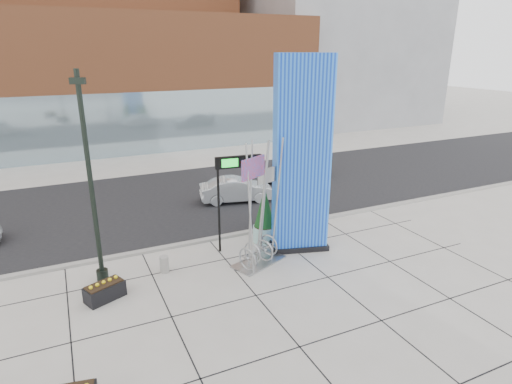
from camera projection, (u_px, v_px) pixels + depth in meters
name	position (u px, v px, depth m)	size (l,w,h in m)	color
ground	(219.00, 288.00, 15.40)	(160.00, 160.00, 0.00)	#9E9991
street_asphalt	(158.00, 202.00, 24.00)	(80.00, 12.00, 0.02)	black
curb_edge	(188.00, 243.00, 18.83)	(80.00, 0.30, 0.12)	gray
tower_podium	(121.00, 82.00, 37.28)	(34.00, 10.00, 11.00)	brown
tower_glass_front	(134.00, 124.00, 34.10)	(34.00, 0.60, 5.00)	#8CA5B2
building_grey_parking	(330.00, 42.00, 50.45)	(20.00, 18.00, 18.00)	slate
blue_pylon	(302.00, 161.00, 17.30)	(2.62, 1.69, 8.07)	#0D35CB
lamp_post	(93.00, 202.00, 14.88)	(0.52, 0.42, 7.61)	black
public_art_sculpture	(259.00, 232.00, 16.85)	(2.46, 1.86, 5.02)	#A1A4A6
concrete_bollard	(164.00, 264.00, 16.42)	(0.34, 0.34, 0.66)	gray
overhead_street_sign	(234.00, 170.00, 17.40)	(1.94, 0.39, 4.11)	black
round_planter_east	(284.00, 207.00, 19.97)	(0.99, 0.99, 2.47)	#94C7C1
round_planter_mid	(296.00, 208.00, 20.24)	(0.89, 0.89, 2.23)	#94C7C1
round_planter_west	(265.00, 216.00, 18.84)	(1.02, 1.02, 2.55)	#94C7C1
box_planter_north	(105.00, 290.00, 14.64)	(1.45, 1.11, 0.72)	black
car_silver_mid	(237.00, 190.00, 24.01)	(1.43, 4.11, 1.36)	#B5B9BE
car_dark_east	(295.00, 169.00, 28.15)	(1.88, 4.62, 1.34)	black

